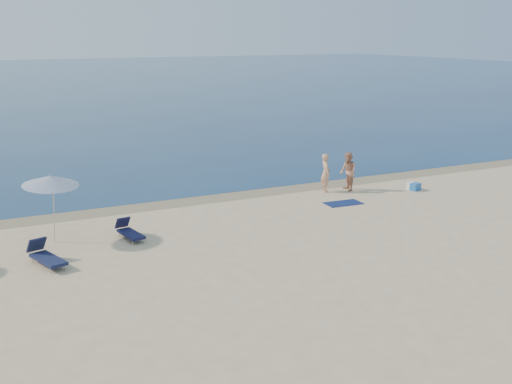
# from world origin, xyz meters

# --- Properties ---
(sea) EXTENTS (240.00, 160.00, 0.01)m
(sea) POSITION_xyz_m (0.00, 100.00, 0.00)
(sea) COLOR #0C274B
(sea) RESTS_ON ground
(wet_sand_strip) EXTENTS (240.00, 1.60, 0.00)m
(wet_sand_strip) POSITION_xyz_m (0.00, 19.40, 0.00)
(wet_sand_strip) COLOR #847254
(wet_sand_strip) RESTS_ON ground
(person_left) EXTENTS (0.60, 0.76, 1.84)m
(person_left) POSITION_xyz_m (3.45, 18.17, 0.92)
(person_left) COLOR tan
(person_left) RESTS_ON ground
(person_right) EXTENTS (0.86, 1.02, 1.84)m
(person_right) POSITION_xyz_m (4.55, 17.91, 0.92)
(person_right) COLOR tan
(person_right) RESTS_ON ground
(beach_towel) EXTENTS (1.68, 1.00, 0.03)m
(beach_towel) POSITION_xyz_m (3.00, 15.96, 0.01)
(beach_towel) COLOR #0E1946
(beach_towel) RESTS_ON ground
(white_bag) EXTENTS (0.43, 0.38, 0.33)m
(white_bag) POSITION_xyz_m (7.49, 16.74, 0.17)
(white_bag) COLOR silver
(white_bag) RESTS_ON ground
(blue_cooler) EXTENTS (0.56, 0.47, 0.35)m
(blue_cooler) POSITION_xyz_m (7.47, 16.47, 0.17)
(blue_cooler) COLOR #2163B4
(blue_cooler) RESTS_ON ground
(umbrella_near) EXTENTS (2.56, 2.58, 2.58)m
(umbrella_near) POSITION_xyz_m (-9.34, 16.25, 2.26)
(umbrella_near) COLOR silver
(umbrella_near) RESTS_ON ground
(lounger_left) EXTENTS (1.09, 1.91, 0.80)m
(lounger_left) POSITION_xyz_m (-10.02, 13.83, 0.29)
(lounger_left) COLOR #151B3A
(lounger_left) RESTS_ON ground
(lounger_right) EXTENTS (0.77, 1.65, 0.70)m
(lounger_right) POSITION_xyz_m (-6.84, 15.33, 0.26)
(lounger_right) COLOR #15163A
(lounger_right) RESTS_ON ground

